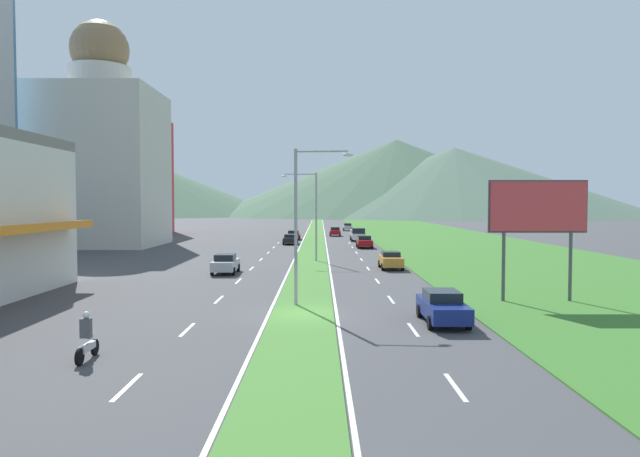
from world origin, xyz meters
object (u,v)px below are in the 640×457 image
object	(u,v)px
car_5	(291,235)
pickup_truck_0	(355,235)
billboard_roadside	(535,211)
car_0	(333,232)
street_lamp_mid	(310,209)
car_1	(388,260)
motorcycle_rider	(84,340)
car_2	(440,307)
car_3	(345,227)
car_7	(288,239)
street_lamp_near	(300,215)
car_6	(362,242)
car_4	(223,264)

from	to	relation	value
car_5	pickup_truck_0	xyz separation A→B (m)	(9.87, -3.23, 0.24)
billboard_roadside	car_0	distance (m)	68.82
street_lamp_mid	billboard_roadside	xyz separation A→B (m)	(13.34, -23.69, 0.16)
billboard_roadside	pickup_truck_0	distance (m)	54.99
billboard_roadside	car_1	size ratio (longest dim) A/B	1.70
car_1	car_5	size ratio (longest dim) A/B	0.93
pickup_truck_0	motorcycle_rider	world-z (taller)	pickup_truck_0
car_2	car_3	world-z (taller)	car_2
car_1	car_5	bearing A→B (deg)	-165.79
car_7	car_3	bearing A→B (deg)	-13.82
billboard_roadside	car_7	size ratio (longest dim) A/B	1.52
street_lamp_near	car_2	xyz separation A→B (m)	(6.80, -4.73, -4.29)
street_lamp_near	pickup_truck_0	size ratio (longest dim) A/B	1.61
car_5	pickup_truck_0	world-z (taller)	pickup_truck_0
car_2	car_7	xyz separation A→B (m)	(-9.97, 53.58, -0.05)
street_lamp_mid	car_6	xyz separation A→B (m)	(6.49, 17.26, -4.31)
car_5	car_6	xyz separation A→B (m)	(9.84, -16.68, 0.04)
car_1	car_2	size ratio (longest dim) A/B	0.90
motorcycle_rider	car_1	bearing A→B (deg)	-26.34
car_1	car_3	world-z (taller)	car_3
car_0	car_1	size ratio (longest dim) A/B	0.99
car_4	car_6	xyz separation A→B (m)	(13.39, 27.22, -0.01)
street_lamp_mid	billboard_roadside	world-z (taller)	street_lamp_mid
billboard_roadside	car_5	bearing A→B (deg)	106.15
street_lamp_near	car_7	distance (m)	49.15
car_4	pickup_truck_0	bearing A→B (deg)	-18.27
billboard_roadside	car_5	size ratio (longest dim) A/B	1.58
street_lamp_near	car_4	size ratio (longest dim) A/B	2.02
motorcycle_rider	billboard_roadside	bearing A→B (deg)	-59.14
car_1	motorcycle_rider	bearing A→B (deg)	-26.34
motorcycle_rider	car_7	bearing A→B (deg)	-4.12
car_7	pickup_truck_0	bearing A→B (deg)	-55.53
street_lamp_mid	car_4	xyz separation A→B (m)	(-6.90, -9.96, -4.30)
car_7	motorcycle_rider	size ratio (longest dim) A/B	2.32
street_lamp_near	car_3	world-z (taller)	street_lamp_near
street_lamp_near	billboard_roadside	xyz separation A→B (m)	(13.50, 1.22, 0.18)
street_lamp_mid	car_3	world-z (taller)	street_lamp_mid
street_lamp_mid	car_0	xyz separation A→B (m)	(3.42, 44.26, -4.32)
car_7	car_6	bearing A→B (deg)	-124.25
car_5	motorcycle_rider	xyz separation A→B (m)	(-4.33, -70.18, -0.00)
car_2	car_3	distance (m)	93.77
car_5	motorcycle_rider	distance (m)	70.32
car_4	motorcycle_rider	world-z (taller)	motorcycle_rider
car_2	motorcycle_rider	world-z (taller)	motorcycle_rider
car_5	car_3	bearing A→B (deg)	-18.15
car_6	car_7	bearing A→B (deg)	-124.25
car_4	pickup_truck_0	world-z (taller)	pickup_truck_0
billboard_roadside	car_2	distance (m)	10.01
billboard_roadside	pickup_truck_0	world-z (taller)	billboard_roadside
car_6	pickup_truck_0	xyz separation A→B (m)	(0.03, 13.45, 0.19)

